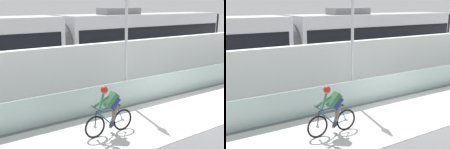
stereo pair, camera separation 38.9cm
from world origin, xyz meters
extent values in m
plane|color=slate|center=(0.00, 0.00, 0.00)|extent=(200.00, 200.00, 0.00)
cube|color=silver|center=(0.00, 0.00, 0.01)|extent=(32.00, 3.20, 0.01)
cube|color=#ADC6C1|center=(0.00, 1.85, 0.52)|extent=(32.00, 0.05, 1.03)
cube|color=white|center=(0.00, 3.65, 1.18)|extent=(32.00, 0.36, 2.36)
cube|color=#595654|center=(0.00, 6.13, 0.00)|extent=(32.00, 0.08, 0.01)
cube|color=#595654|center=(0.00, 7.57, 0.00)|extent=(32.00, 0.08, 0.01)
cube|color=#232326|center=(-4.69, 6.85, 0.36)|extent=(1.40, 1.88, 0.20)
cylinder|color=black|center=(-4.69, 6.13, 0.30)|extent=(0.60, 0.10, 0.60)
cylinder|color=black|center=(-4.69, 7.57, 0.30)|extent=(0.60, 0.10, 0.60)
cube|color=silver|center=(3.29, 6.85, 1.90)|extent=(11.00, 2.50, 3.10)
cube|color=black|center=(3.29, 6.85, 2.25)|extent=(10.56, 2.54, 1.04)
cube|color=#4C4C51|center=(3.29, 6.85, 0.53)|extent=(10.78, 2.53, 0.28)
cube|color=slate|center=(1.31, 6.85, 3.63)|extent=(2.40, 1.10, 0.36)
cube|color=#232326|center=(-0.23, 6.85, 0.36)|extent=(1.40, 1.88, 0.20)
cylinder|color=black|center=(-0.23, 6.13, 0.30)|extent=(0.60, 0.10, 0.60)
cylinder|color=black|center=(-0.23, 7.57, 0.30)|extent=(0.60, 0.10, 0.60)
cube|color=#232326|center=(6.81, 6.85, 0.36)|extent=(1.40, 1.88, 0.20)
cylinder|color=black|center=(6.81, 6.13, 0.30)|extent=(0.60, 0.10, 0.60)
cylinder|color=black|center=(6.81, 7.57, 0.30)|extent=(0.60, 0.10, 0.60)
cube|color=black|center=(8.74, 6.85, 1.90)|extent=(0.16, 2.54, 2.94)
cylinder|color=#59595B|center=(-2.46, 6.85, 1.90)|extent=(0.60, 2.30, 2.30)
torus|color=black|center=(-4.49, 0.00, 0.36)|extent=(0.72, 0.06, 0.72)
cylinder|color=#99999E|center=(-4.49, 0.00, 0.36)|extent=(0.07, 0.10, 0.07)
torus|color=black|center=(-3.44, 0.00, 0.36)|extent=(0.72, 0.06, 0.72)
cylinder|color=#99999E|center=(-3.44, 0.00, 0.36)|extent=(0.07, 0.10, 0.07)
cylinder|color=#144C8C|center=(-4.15, 0.00, 0.57)|extent=(0.60, 0.04, 0.58)
cylinder|color=#144C8C|center=(-3.77, 0.00, 0.59)|extent=(0.22, 0.04, 0.59)
cylinder|color=#144C8C|center=(-4.06, 0.00, 0.86)|extent=(0.76, 0.04, 0.07)
cylinder|color=#144C8C|center=(-3.65, 0.00, 0.33)|extent=(0.43, 0.03, 0.09)
cylinder|color=#144C8C|center=(-3.56, 0.00, 0.62)|extent=(0.27, 0.02, 0.53)
cylinder|color=black|center=(-4.46, 0.00, 0.60)|extent=(0.08, 0.03, 0.49)
cube|color=black|center=(-3.68, 0.00, 0.90)|extent=(0.24, 0.10, 0.05)
cylinder|color=black|center=(-4.44, 0.00, 0.95)|extent=(0.03, 0.58, 0.03)
cylinder|color=#262628|center=(-3.86, 0.00, 0.30)|extent=(0.18, 0.02, 0.18)
cube|color=#33663F|center=(-3.90, 0.00, 1.11)|extent=(0.50, 0.28, 0.51)
cube|color=navy|center=(-3.81, 0.00, 1.02)|extent=(0.38, 0.30, 0.38)
sphere|color=#997051|center=(-4.14, 0.00, 1.46)|extent=(0.20, 0.20, 0.20)
sphere|color=red|center=(-4.14, 0.00, 1.49)|extent=(0.23, 0.23, 0.23)
cylinder|color=#33663F|center=(-4.26, 0.00, 1.12)|extent=(0.44, 0.41, 0.41)
cylinder|color=#33663F|center=(-4.26, 0.00, 1.12)|extent=(0.44, 0.41, 0.41)
cylinder|color=#726656|center=(-3.79, 0.00, 0.55)|extent=(0.29, 0.33, 0.80)
cylinder|color=#726656|center=(-3.79, 0.00, 0.69)|extent=(0.29, 0.33, 0.54)
cylinder|color=gray|center=(-1.69, 2.15, 0.10)|extent=(0.24, 0.24, 0.20)
cylinder|color=silver|center=(-1.69, 2.15, 2.20)|extent=(0.12, 0.12, 4.20)
camera|label=1|loc=(-8.82, -7.25, 4.04)|focal=47.40mm
camera|label=2|loc=(-8.49, -7.47, 4.04)|focal=47.40mm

